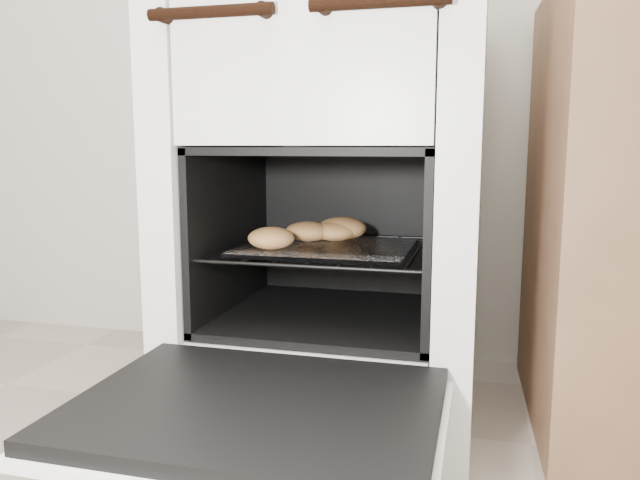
{
  "coord_description": "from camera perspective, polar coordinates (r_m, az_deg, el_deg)",
  "views": [
    {
      "loc": [
        0.22,
        -0.28,
        0.63
      ],
      "look_at": [
        -0.12,
        0.98,
        0.43
      ],
      "focal_mm": 35.0,
      "sensor_mm": 36.0,
      "label": 1
    }
  ],
  "objects": [
    {
      "name": "baked_rolls",
      "position": [
        1.43,
        -0.21,
        0.78
      ],
      "size": [
        0.26,
        0.32,
        0.05
      ],
      "color": "#B67D48",
      "rests_on": "foil_sheet"
    },
    {
      "name": "oven_door",
      "position": [
        1.02,
        -5.8,
        -15.39
      ],
      "size": [
        0.59,
        0.46,
        0.04
      ],
      "color": "black",
      "rests_on": "stove"
    },
    {
      "name": "stove",
      "position": [
        1.47,
        1.58,
        3.0
      ],
      "size": [
        0.65,
        0.72,
        1.0
      ],
      "color": "silver",
      "rests_on": "ground"
    },
    {
      "name": "foil_sheet",
      "position": [
        1.39,
        0.68,
        -0.67
      ],
      "size": [
        0.37,
        0.33,
        0.01
      ],
      "primitive_type": "cube",
      "color": "silver",
      "rests_on": "oven_rack"
    },
    {
      "name": "oven_rack",
      "position": [
        1.41,
        0.9,
        -0.79
      ],
      "size": [
        0.47,
        0.46,
        0.01
      ],
      "color": "black",
      "rests_on": "stove"
    }
  ]
}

